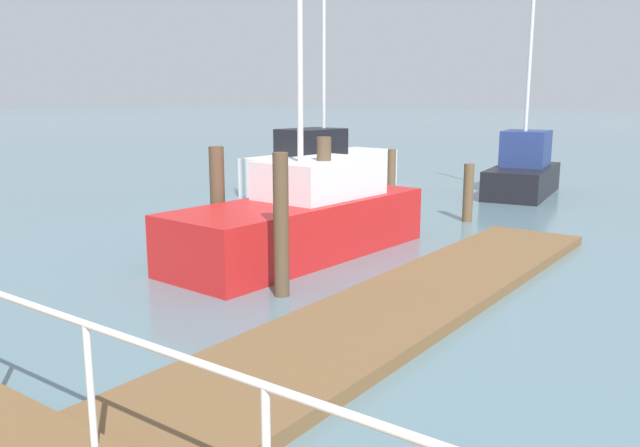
# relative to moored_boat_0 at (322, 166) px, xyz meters

# --- Properties ---
(floating_dock) EXTENTS (12.09, 2.00, 0.18)m
(floating_dock) POSITION_rel_moored_boat_0_xyz_m (-9.51, -8.60, -0.73)
(floating_dock) COLOR brown
(floating_dock) RESTS_ON ground_plane
(dock_piling_0) EXTENTS (0.24, 0.24, 1.70)m
(dock_piling_0) POSITION_rel_moored_boat_0_xyz_m (-1.71, -3.76, 0.03)
(dock_piling_0) COLOR brown
(dock_piling_0) RESTS_ON ground_plane
(dock_piling_1) EXTENTS (0.25, 0.25, 2.34)m
(dock_piling_1) POSITION_rel_moored_boat_0_xyz_m (-10.22, -6.64, 0.35)
(dock_piling_1) COLOR brown
(dock_piling_1) RESTS_ON ground_plane
(dock_piling_2) EXTENTS (0.30, 0.30, 2.21)m
(dock_piling_2) POSITION_rel_moored_boat_0_xyz_m (-8.74, -3.73, 0.28)
(dock_piling_2) COLOR brown
(dock_piling_2) RESTS_ON ground_plane
(dock_piling_3) EXTENTS (0.29, 0.29, 2.41)m
(dock_piling_3) POSITION_rel_moored_boat_0_xyz_m (-7.44, -5.47, 0.38)
(dock_piling_3) COLOR brown
(dock_piling_3) RESTS_ON ground_plane
(dock_piling_5) EXTENTS (0.26, 0.26, 1.51)m
(dock_piling_5) POSITION_rel_moored_boat_0_xyz_m (-2.46, -6.48, -0.07)
(dock_piling_5) COLOR brown
(dock_piling_5) RESTS_ON ground_plane
(moored_boat_0) EXTENTS (6.38, 2.35, 9.95)m
(moored_boat_0) POSITION_rel_moored_boat_0_xyz_m (0.00, 0.00, 0.00)
(moored_boat_0) COLOR white
(moored_boat_0) RESTS_ON ground_plane
(moored_boat_1) EXTENTS (4.53, 2.34, 6.33)m
(moored_boat_1) POSITION_rel_moored_boat_0_xyz_m (3.02, -6.03, -0.04)
(moored_boat_1) COLOR black
(moored_boat_1) RESTS_ON ground_plane
(moored_boat_3) EXTENTS (6.11, 2.37, 10.09)m
(moored_boat_3) POSITION_rel_moored_boat_0_xyz_m (-7.79, -5.24, -0.03)
(moored_boat_3) COLOR red
(moored_boat_3) RESTS_ON ground_plane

